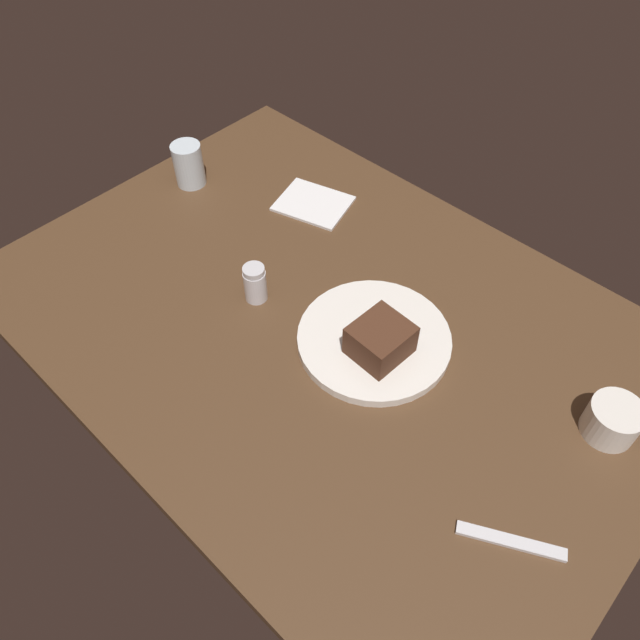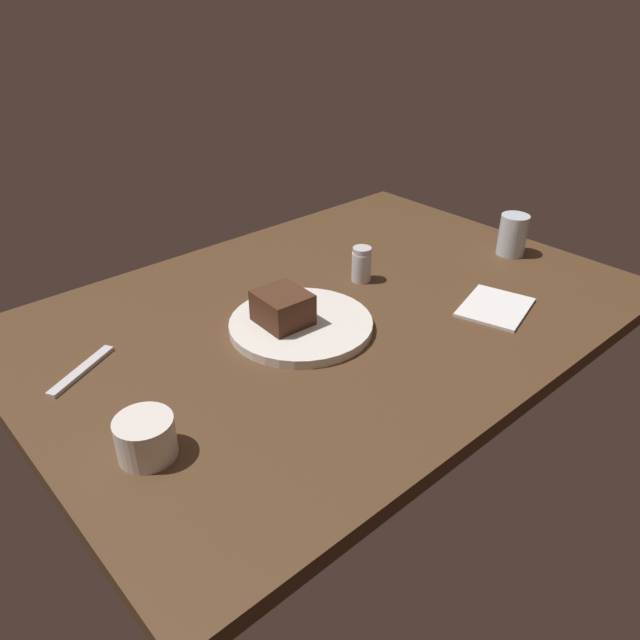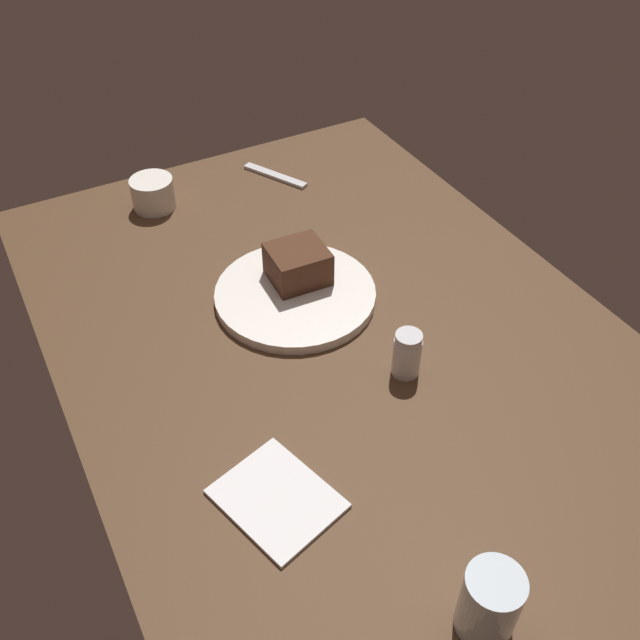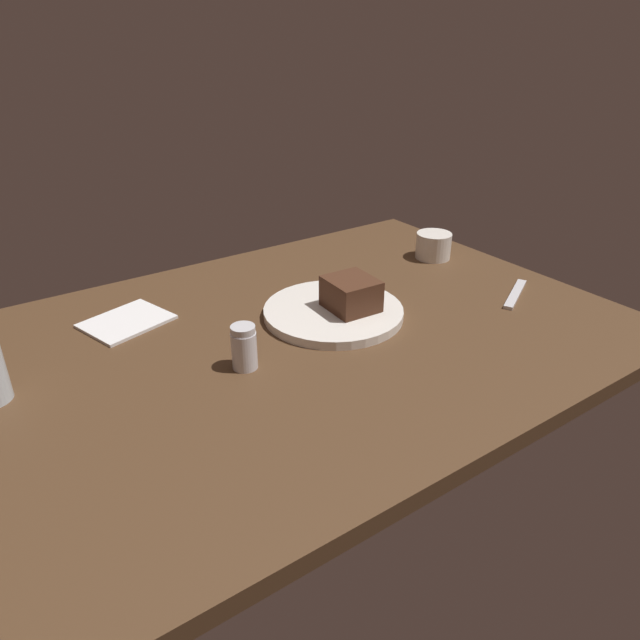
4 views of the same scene
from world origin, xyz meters
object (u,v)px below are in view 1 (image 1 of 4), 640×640
(coffee_cup, at_px, (612,420))
(dessert_spoon, at_px, (511,541))
(dessert_plate, at_px, (374,339))
(folded_napkin, at_px, (313,204))
(salt_shaker, at_px, (255,283))
(water_glass, at_px, (189,165))
(chocolate_cake_slice, at_px, (381,340))

(coffee_cup, relative_size, dessert_spoon, 0.55)
(dessert_plate, bearing_deg, folded_napkin, -30.49)
(salt_shaker, bearing_deg, dessert_spoon, 173.14)
(dessert_spoon, xyz_separation_m, folded_napkin, (0.70, -0.34, -0.00))
(water_glass, distance_m, dessert_spoon, 0.97)
(water_glass, height_order, coffee_cup, water_glass)
(dessert_plate, xyz_separation_m, chocolate_cake_slice, (-0.03, 0.02, 0.04))
(salt_shaker, xyz_separation_m, coffee_cup, (-0.60, -0.18, -0.01))
(salt_shaker, bearing_deg, coffee_cup, -163.14)
(folded_napkin, bearing_deg, salt_shaker, 112.25)
(salt_shaker, height_order, coffee_cup, salt_shaker)
(folded_napkin, bearing_deg, chocolate_cake_slice, 149.14)
(salt_shaker, xyz_separation_m, folded_napkin, (0.11, -0.27, -0.03))
(dessert_spoon, bearing_deg, chocolate_cake_slice, 132.55)
(salt_shaker, relative_size, dessert_spoon, 0.51)
(chocolate_cake_slice, relative_size, folded_napkin, 0.63)
(salt_shaker, distance_m, water_glass, 0.38)
(water_glass, distance_m, coffee_cup, 0.96)
(dessert_plate, distance_m, dessert_spoon, 0.39)
(coffee_cup, bearing_deg, chocolate_cake_slice, 20.95)
(chocolate_cake_slice, relative_size, salt_shaker, 1.23)
(dessert_plate, bearing_deg, coffee_cup, -162.99)
(salt_shaker, height_order, water_glass, water_glass)
(chocolate_cake_slice, xyz_separation_m, dessert_spoon, (-0.34, 0.12, -0.04))
(chocolate_cake_slice, relative_size, water_glass, 0.98)
(coffee_cup, height_order, folded_napkin, coffee_cup)
(salt_shaker, height_order, dessert_spoon, salt_shaker)
(water_glass, distance_m, folded_napkin, 0.28)
(chocolate_cake_slice, distance_m, water_glass, 0.62)
(dessert_plate, distance_m, water_glass, 0.59)
(water_glass, xyz_separation_m, dessert_spoon, (-0.95, 0.21, -0.04))
(chocolate_cake_slice, bearing_deg, dessert_spoon, 160.39)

